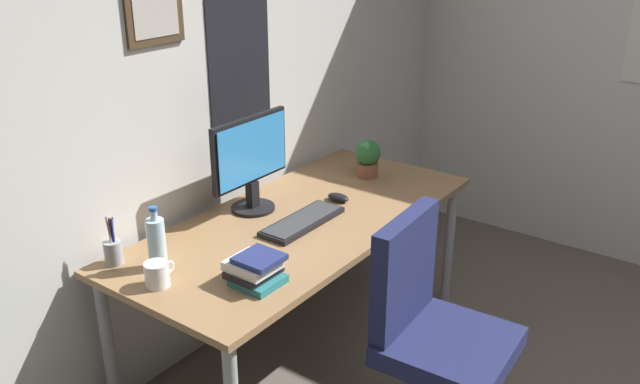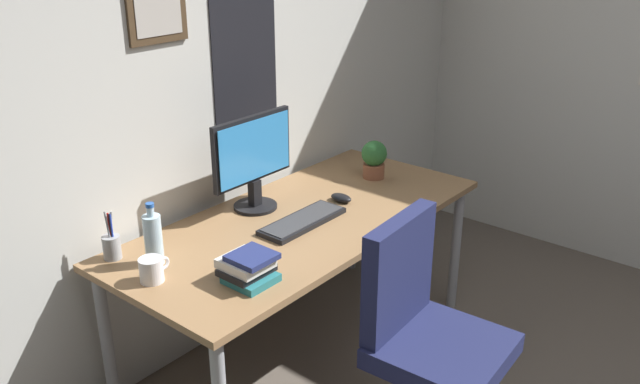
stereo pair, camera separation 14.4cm
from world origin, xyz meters
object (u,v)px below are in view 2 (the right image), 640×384
at_px(monitor, 253,159).
at_px(pen_cup, 112,246).
at_px(water_bottle, 153,239).
at_px(computer_mouse, 341,198).
at_px(book_stack_left, 248,268).
at_px(keyboard, 303,221).
at_px(coffee_mug_near, 152,270).
at_px(potted_plant, 374,158).
at_px(office_chair, 424,328).

bearing_deg(monitor, pen_cup, 173.24).
xyz_separation_m(water_bottle, pen_cup, (-0.08, 0.16, -0.05)).
relative_size(computer_mouse, book_stack_left, 0.58).
relative_size(keyboard, coffee_mug_near, 3.40).
distance_m(coffee_mug_near, pen_cup, 0.26).
bearing_deg(potted_plant, monitor, 163.25).
bearing_deg(pen_cup, water_bottle, -63.58).
xyz_separation_m(computer_mouse, book_stack_left, (-0.80, -0.19, 0.04)).
height_order(keyboard, computer_mouse, computer_mouse).
distance_m(potted_plant, book_stack_left, 1.18).
relative_size(computer_mouse, coffee_mug_near, 0.87).
bearing_deg(pen_cup, monitor, -6.76).
bearing_deg(monitor, keyboard, -88.29).
xyz_separation_m(office_chair, pen_cup, (-0.62, 1.05, 0.25)).
height_order(computer_mouse, pen_cup, pen_cup).
distance_m(monitor, keyboard, 0.36).
bearing_deg(monitor, potted_plant, -16.75).
xyz_separation_m(coffee_mug_near, book_stack_left, (0.23, -0.27, 0.01)).
height_order(computer_mouse, water_bottle, water_bottle).
xyz_separation_m(monitor, keyboard, (0.01, -0.28, -0.23)).
bearing_deg(water_bottle, office_chair, -58.84).
distance_m(computer_mouse, water_bottle, 0.95).
bearing_deg(water_bottle, keyboard, -17.85).
height_order(potted_plant, book_stack_left, potted_plant).
height_order(keyboard, coffee_mug_near, coffee_mug_near).
xyz_separation_m(monitor, book_stack_left, (-0.49, -0.45, -0.19)).
bearing_deg(book_stack_left, office_chair, -52.05).
height_order(keyboard, book_stack_left, book_stack_left).
relative_size(keyboard, computer_mouse, 3.91).
xyz_separation_m(keyboard, coffee_mug_near, (-0.72, 0.10, 0.03)).
height_order(monitor, pen_cup, monitor).
relative_size(monitor, pen_cup, 2.30).
relative_size(office_chair, potted_plant, 4.87).
bearing_deg(office_chair, monitor, 84.95).
distance_m(monitor, coffee_mug_near, 0.76).
bearing_deg(water_bottle, pen_cup, 116.42).
height_order(computer_mouse, book_stack_left, book_stack_left).
height_order(office_chair, monitor, monitor).
bearing_deg(book_stack_left, monitor, 42.71).
relative_size(office_chair, computer_mouse, 8.64).
xyz_separation_m(office_chair, book_stack_left, (-0.40, 0.52, 0.25)).
distance_m(keyboard, pen_cup, 0.80).
xyz_separation_m(keyboard, potted_plant, (0.65, 0.08, 0.09)).
bearing_deg(monitor, book_stack_left, -137.29).
xyz_separation_m(potted_plant, pen_cup, (-1.36, 0.28, -0.05)).
xyz_separation_m(computer_mouse, coffee_mug_near, (-1.02, 0.08, 0.03)).
distance_m(water_bottle, book_stack_left, 0.40).
bearing_deg(pen_cup, potted_plant, -11.69).
distance_m(keyboard, computer_mouse, 0.30).
bearing_deg(coffee_mug_near, computer_mouse, -4.58).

